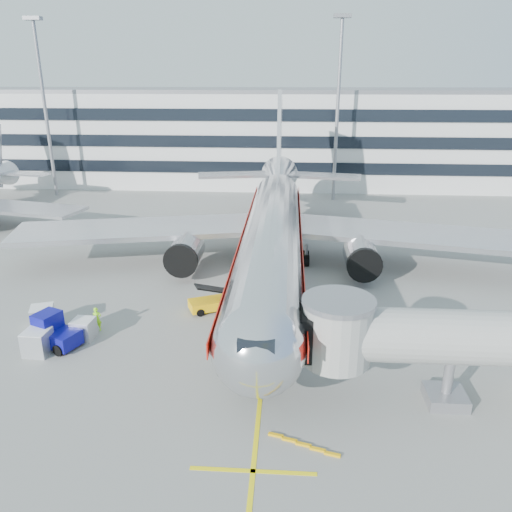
# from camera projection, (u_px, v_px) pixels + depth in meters

# --- Properties ---
(ground) EXTENTS (180.00, 180.00, 0.00)m
(ground) POSITION_uv_depth(u_px,v_px,m) (267.00, 329.00, 36.54)
(ground) COLOR gray
(ground) RESTS_ON ground
(lead_in_line) EXTENTS (0.25, 70.00, 0.01)m
(lead_in_line) POSITION_uv_depth(u_px,v_px,m) (272.00, 278.00, 45.93)
(lead_in_line) COLOR yellow
(lead_in_line) RESTS_ON ground
(stop_bar) EXTENTS (6.00, 0.25, 0.01)m
(stop_bar) POSITION_uv_depth(u_px,v_px,m) (253.00, 471.00, 23.40)
(stop_bar) COLOR yellow
(stop_bar) RESTS_ON ground
(main_jet) EXTENTS (50.95, 48.70, 16.06)m
(main_jet) POSITION_uv_depth(u_px,v_px,m) (273.00, 228.00, 46.12)
(main_jet) COLOR silver
(main_jet) RESTS_ON ground
(jet_bridge) EXTENTS (17.80, 4.50, 7.00)m
(jet_bridge) POSITION_uv_depth(u_px,v_px,m) (485.00, 343.00, 26.94)
(jet_bridge) COLOR silver
(jet_bridge) RESTS_ON ground
(terminal) EXTENTS (150.00, 24.25, 15.60)m
(terminal) POSITION_uv_depth(u_px,v_px,m) (283.00, 135.00, 88.31)
(terminal) COLOR silver
(terminal) RESTS_ON ground
(light_mast_west) EXTENTS (2.40, 1.20, 25.45)m
(light_mast_west) POSITION_uv_depth(u_px,v_px,m) (43.00, 96.00, 73.18)
(light_mast_west) COLOR gray
(light_mast_west) RESTS_ON ground
(light_mast_centre) EXTENTS (2.40, 1.20, 25.45)m
(light_mast_centre) POSITION_uv_depth(u_px,v_px,m) (338.00, 96.00, 70.43)
(light_mast_centre) COLOR gray
(light_mast_centre) RESTS_ON ground
(belt_loader) EXTENTS (4.79, 3.36, 2.28)m
(belt_loader) POSITION_uv_depth(u_px,v_px,m) (218.00, 302.00, 39.55)
(belt_loader) COLOR #F4B10A
(belt_loader) RESTS_ON ground
(baggage_tug) EXTENTS (3.61, 2.96, 2.37)m
(baggage_tug) POSITION_uv_depth(u_px,v_px,m) (54.00, 332.00, 34.02)
(baggage_tug) COLOR #0B0B7D
(baggage_tug) RESTS_ON ground
(cargo_container_left) EXTENTS (2.01, 2.01, 1.66)m
(cargo_container_left) POSITION_uv_depth(u_px,v_px,m) (43.00, 317.00, 36.58)
(cargo_container_left) COLOR silver
(cargo_container_left) RESTS_ON ground
(cargo_container_right) EXTENTS (1.51, 1.51, 1.49)m
(cargo_container_right) POSITION_uv_depth(u_px,v_px,m) (84.00, 329.00, 35.00)
(cargo_container_right) COLOR silver
(cargo_container_right) RESTS_ON ground
(cargo_container_front) EXTENTS (1.67, 1.67, 1.69)m
(cargo_container_front) POSITION_uv_depth(u_px,v_px,m) (37.00, 342.00, 33.08)
(cargo_container_front) COLOR silver
(cargo_container_front) RESTS_ON ground
(ramp_worker) EXTENTS (0.75, 0.61, 1.79)m
(ramp_worker) POSITION_uv_depth(u_px,v_px,m) (97.00, 319.00, 36.12)
(ramp_worker) COLOR #98FF1A
(ramp_worker) RESTS_ON ground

